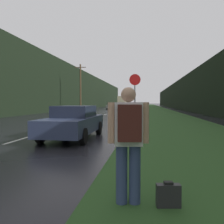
{
  "coord_description": "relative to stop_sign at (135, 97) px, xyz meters",
  "views": [
    {
      "loc": [
        5.16,
        -1.63,
        1.55
      ],
      "look_at": [
        2.94,
        13.9,
        0.9
      ],
      "focal_mm": 38.0,
      "sensor_mm": 36.0,
      "label": 1
    }
  ],
  "objects": [
    {
      "name": "suitcase",
      "position": [
        0.94,
        -9.7,
        -1.66
      ],
      "size": [
        0.36,
        0.18,
        0.39
      ],
      "rotation": [
        0.0,
        0.0,
        0.14
      ],
      "color": "#232326",
      "rests_on": "ground_plane"
    },
    {
      "name": "car_passing_far",
      "position": [
        -2.47,
        19.05,
        -1.08
      ],
      "size": [
        1.97,
        4.12,
        1.52
      ],
      "rotation": [
        0.0,
        0.0,
        3.14
      ],
      "color": "#4C514C",
      "rests_on": "ground_plane"
    },
    {
      "name": "stop_sign",
      "position": [
        0.0,
        0.0,
        0.0
      ],
      "size": [
        0.62,
        0.07,
        3.1
      ],
      "color": "slate",
      "rests_on": "ground_plane"
    },
    {
      "name": "lane_stripe_d",
      "position": [
        -4.56,
        10.27,
        -1.84
      ],
      "size": [
        0.12,
        3.0,
        0.01
      ],
      "primitive_type": "cube",
      "color": "silver",
      "rests_on": "ground_plane"
    },
    {
      "name": "lane_stripe_e",
      "position": [
        -4.56,
        17.27,
        -1.84
      ],
      "size": [
        0.12,
        3.0,
        0.01
      ],
      "primitive_type": "cube",
      "color": "silver",
      "rests_on": "ground_plane"
    },
    {
      "name": "lane_stripe_b",
      "position": [
        -4.56,
        -3.73,
        -1.84
      ],
      "size": [
        0.12,
        3.0,
        0.01
      ],
      "primitive_type": "cube",
      "color": "silver",
      "rests_on": "ground_plane"
    },
    {
      "name": "grass_verge",
      "position": [
        2.61,
        28.45,
        -1.83
      ],
      "size": [
        6.0,
        240.0,
        0.02
      ],
      "primitive_type": "cube",
      "color": "#26471E",
      "rests_on": "ground_plane"
    },
    {
      "name": "delivery_truck",
      "position": [
        -6.64,
        60.84,
        -0.04
      ],
      "size": [
        2.49,
        8.4,
        3.39
      ],
      "color": "#6E684F",
      "rests_on": "ground_plane"
    },
    {
      "name": "utility_pole_far",
      "position": [
        -9.92,
        24.24,
        2.13
      ],
      "size": [
        1.8,
        0.24,
        7.69
      ],
      "color": "#4C3823",
      "rests_on": "ground_plane"
    },
    {
      "name": "treeline_far_side",
      "position": [
        -14.73,
        38.45,
        2.6
      ],
      "size": [
        2.0,
        140.0,
        8.88
      ],
      "primitive_type": "cube",
      "color": "black",
      "rests_on": "ground_plane"
    },
    {
      "name": "car_oncoming",
      "position": [
        -6.64,
        37.6,
        -1.08
      ],
      "size": [
        2.03,
        4.77,
        1.51
      ],
      "color": "#4C514C",
      "rests_on": "ground_plane"
    },
    {
      "name": "lane_stripe_c",
      "position": [
        -4.56,
        3.27,
        -1.84
      ],
      "size": [
        0.12,
        3.0,
        0.01
      ],
      "primitive_type": "cube",
      "color": "silver",
      "rests_on": "ground_plane"
    },
    {
      "name": "treeline_near_side",
      "position": [
        8.61,
        38.45,
        1.36
      ],
      "size": [
        2.0,
        140.0,
        6.41
      ],
      "primitive_type": "cube",
      "color": "black",
      "rests_on": "ground_plane"
    },
    {
      "name": "car_passing_near",
      "position": [
        -2.47,
        -3.35,
        -1.14
      ],
      "size": [
        1.86,
        4.59,
        1.39
      ],
      "rotation": [
        0.0,
        0.0,
        3.14
      ],
      "color": "#2D3856",
      "rests_on": "ground_plane"
    },
    {
      "name": "hitchhiker_with_backpack",
      "position": [
        0.35,
        -9.69,
        -0.82
      ],
      "size": [
        0.61,
        0.46,
        1.77
      ],
      "rotation": [
        0.0,
        0.0,
        0.14
      ],
      "color": "navy",
      "rests_on": "ground_plane"
    }
  ]
}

